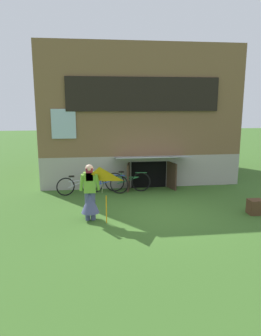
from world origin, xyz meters
name	(u,v)px	position (x,y,z in m)	size (l,w,h in m)	color
ground_plane	(159,213)	(0.00, 0.00, 0.00)	(60.00, 60.00, 0.00)	#386023
log_house	(134,115)	(0.00, 5.68, 2.79)	(8.02, 6.49, 5.57)	#9E998E
person	(90,197)	(-2.09, -0.32, 0.69)	(0.61, 0.53, 1.65)	#474C75
kite	(100,180)	(-1.82, -0.81, 1.30)	(0.93, 0.89, 1.59)	orange
bicycle_green	(128,182)	(-0.66, 2.52, 0.38)	(1.74, 0.23, 0.79)	black
bicycle_blue	(107,183)	(-1.48, 2.40, 0.37)	(1.60, 0.55, 0.76)	black
bicycle_silver	(78,185)	(-2.54, 2.36, 0.36)	(1.55, 0.49, 0.73)	black
wooden_crate	(255,207)	(2.91, -0.46, 0.23)	(0.43, 0.36, 0.45)	#4C331E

